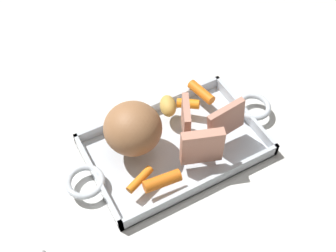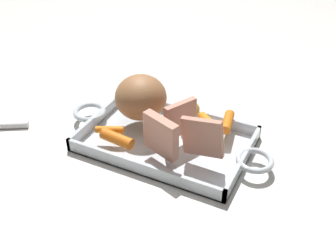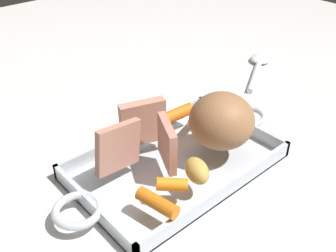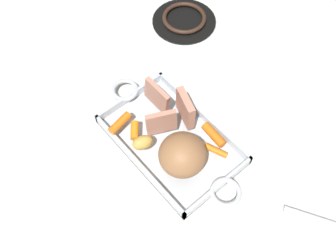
{
  "view_description": "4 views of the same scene",
  "coord_description": "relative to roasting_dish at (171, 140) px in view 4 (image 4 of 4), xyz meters",
  "views": [
    {
      "loc": [
        0.26,
        0.44,
        0.72
      ],
      "look_at": [
        0.0,
        -0.03,
        0.05
      ],
      "focal_mm": 45.35,
      "sensor_mm": 36.0,
      "label": 1
    },
    {
      "loc": [
        -0.32,
        0.64,
        0.56
      ],
      "look_at": [
        -0.0,
        -0.01,
        0.04
      ],
      "focal_mm": 45.06,
      "sensor_mm": 36.0,
      "label": 2
    },
    {
      "loc": [
        -0.36,
        -0.39,
        0.44
      ],
      "look_at": [
        0.01,
        0.03,
        0.07
      ],
      "focal_mm": 41.56,
      "sensor_mm": 36.0,
      "label": 3
    },
    {
      "loc": [
        0.36,
        -0.32,
        0.87
      ],
      "look_at": [
        -0.02,
        0.0,
        0.05
      ],
      "focal_mm": 41.15,
      "sensor_mm": 36.0,
      "label": 4
    }
  ],
  "objects": [
    {
      "name": "stove_burner_rear",
      "position": [
        -0.3,
        0.32,
        -0.0
      ],
      "size": [
        0.2,
        0.2,
        0.02
      ],
      "color": "black",
      "rests_on": "ground_plane"
    },
    {
      "name": "roast_slice_outer",
      "position": [
        -0.03,
        -0.01,
        0.06
      ],
      "size": [
        0.05,
        0.08,
        0.08
      ],
      "primitive_type": "cube",
      "rotation": [
        -0.02,
        0.0,
        2.68
      ],
      "color": "tan",
      "rests_on": "roasting_dish"
    },
    {
      "name": "roast_slice_thin",
      "position": [
        -0.1,
        0.03,
        0.06
      ],
      "size": [
        0.09,
        0.02,
        0.09
      ],
      "primitive_type": "cube",
      "rotation": [
        0.12,
        0.0,
        1.62
      ],
      "color": "tan",
      "rests_on": "roasting_dish"
    },
    {
      "name": "potato_whole",
      "position": [
        -0.02,
        -0.07,
        0.04
      ],
      "size": [
        0.05,
        0.06,
        0.04
      ],
      "primitive_type": "ellipsoid",
      "rotation": [
        0.0,
        0.0,
        4.36
      ],
      "color": "gold",
      "rests_on": "roasting_dish"
    },
    {
      "name": "baby_carrot_center_left",
      "position": [
        0.11,
        0.05,
        0.03
      ],
      "size": [
        0.06,
        0.04,
        0.02
      ],
      "primitive_type": "cylinder",
      "rotation": [
        1.61,
        0.0,
        1.96
      ],
      "color": "orange",
      "rests_on": "roasting_dish"
    },
    {
      "name": "baby_carrot_southwest",
      "position": [
        -0.11,
        -0.08,
        0.03
      ],
      "size": [
        0.03,
        0.07,
        0.02
      ],
      "primitive_type": "cylinder",
      "rotation": [
        1.56,
        0.0,
        3.33
      ],
      "color": "orange",
      "rests_on": "roasting_dish"
    },
    {
      "name": "roasting_dish",
      "position": [
        0.0,
        0.0,
        0.0
      ],
      "size": [
        0.47,
        0.23,
        0.03
      ],
      "color": "silver",
      "rests_on": "ground_plane"
    },
    {
      "name": "baby_carrot_short",
      "position": [
        -0.07,
        -0.06,
        0.03
      ],
      "size": [
        0.05,
        0.05,
        0.02
      ],
      "primitive_type": "cylinder",
      "rotation": [
        1.66,
        0.0,
        0.88
      ],
      "color": "orange",
      "rests_on": "roasting_dish"
    },
    {
      "name": "baby_carrot_southeast",
      "position": [
        0.07,
        0.08,
        0.03
      ],
      "size": [
        0.07,
        0.03,
        0.03
      ],
      "primitive_type": "cylinder",
      "rotation": [
        1.54,
        0.0,
        1.49
      ],
      "color": "orange",
      "rests_on": "roasting_dish"
    },
    {
      "name": "pork_roast",
      "position": [
        0.08,
        -0.03,
        0.07
      ],
      "size": [
        0.12,
        0.12,
        0.1
      ],
      "primitive_type": "ellipsoid",
      "rotation": [
        0.0,
        0.0,
        1.68
      ],
      "color": "#9E6B44",
      "rests_on": "roasting_dish"
    },
    {
      "name": "ground_plane",
      "position": [
        0.0,
        0.0,
        -0.01
      ],
      "size": [
        2.28,
        2.28,
        0.0
      ],
      "primitive_type": "plane",
      "color": "silver"
    },
    {
      "name": "roast_slice_thick",
      "position": [
        -0.02,
        0.06,
        0.06
      ],
      "size": [
        0.08,
        0.04,
        0.08
      ],
      "primitive_type": "cube",
      "rotation": [
        0.01,
        0.0,
        4.38
      ],
      "color": "tan",
      "rests_on": "roasting_dish"
    }
  ]
}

